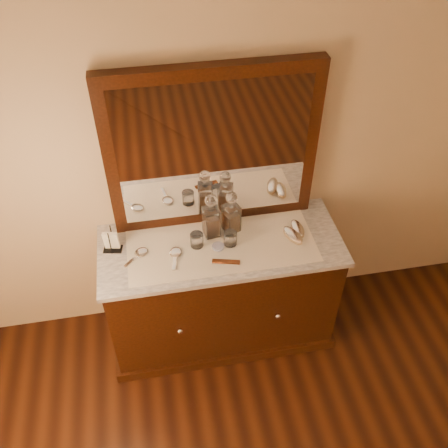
{
  "coord_description": "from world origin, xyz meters",
  "views": [
    {
      "loc": [
        -0.35,
        -0.06,
        2.9
      ],
      "look_at": [
        0.0,
        1.85,
        1.1
      ],
      "focal_mm": 39.44,
      "sensor_mm": 36.0,
      "label": 1
    }
  ],
  "objects_px": {
    "decanter_right": "(231,216)",
    "dresser_cabinet": "(221,291)",
    "pin_dish": "(218,246)",
    "comb": "(226,262)",
    "hand_mirror_inner": "(175,254)",
    "brush_near": "(293,236)",
    "mirror_frame": "(213,150)",
    "napkin_rack": "(111,242)",
    "hand_mirror_outer": "(139,254)",
    "brush_far": "(298,229)",
    "decanter_left": "(211,219)"
  },
  "relations": [
    {
      "from": "napkin_rack",
      "to": "hand_mirror_inner",
      "type": "xyz_separation_m",
      "value": [
        0.35,
        -0.12,
        -0.05
      ]
    },
    {
      "from": "napkin_rack",
      "to": "decanter_left",
      "type": "bearing_deg",
      "value": 2.21
    },
    {
      "from": "mirror_frame",
      "to": "hand_mirror_inner",
      "type": "distance_m",
      "value": 0.63
    },
    {
      "from": "decanter_left",
      "to": "brush_far",
      "type": "xyz_separation_m",
      "value": [
        0.51,
        -0.07,
        -0.09
      ]
    },
    {
      "from": "brush_near",
      "to": "hand_mirror_outer",
      "type": "relative_size",
      "value": 1.09
    },
    {
      "from": "decanter_right",
      "to": "pin_dish",
      "type": "bearing_deg",
      "value": -127.27
    },
    {
      "from": "brush_far",
      "to": "hand_mirror_outer",
      "type": "relative_size",
      "value": 0.96
    },
    {
      "from": "mirror_frame",
      "to": "brush_far",
      "type": "distance_m",
      "value": 0.71
    },
    {
      "from": "pin_dish",
      "to": "hand_mirror_inner",
      "type": "xyz_separation_m",
      "value": [
        -0.25,
        -0.02,
        0.0
      ]
    },
    {
      "from": "dresser_cabinet",
      "to": "hand_mirror_outer",
      "type": "relative_size",
      "value": 8.75
    },
    {
      "from": "decanter_left",
      "to": "hand_mirror_inner",
      "type": "bearing_deg",
      "value": -149.57
    },
    {
      "from": "brush_near",
      "to": "brush_far",
      "type": "xyz_separation_m",
      "value": [
        0.04,
        0.05,
        -0.0
      ]
    },
    {
      "from": "pin_dish",
      "to": "hand_mirror_inner",
      "type": "relative_size",
      "value": 0.39
    },
    {
      "from": "comb",
      "to": "decanter_right",
      "type": "xyz_separation_m",
      "value": [
        0.08,
        0.26,
        0.11
      ]
    },
    {
      "from": "mirror_frame",
      "to": "hand_mirror_outer",
      "type": "height_order",
      "value": "mirror_frame"
    },
    {
      "from": "decanter_right",
      "to": "comb",
      "type": "bearing_deg",
      "value": -107.16
    },
    {
      "from": "brush_far",
      "to": "hand_mirror_outer",
      "type": "height_order",
      "value": "brush_far"
    },
    {
      "from": "hand_mirror_inner",
      "to": "dresser_cabinet",
      "type": "bearing_deg",
      "value": 9.72
    },
    {
      "from": "dresser_cabinet",
      "to": "comb",
      "type": "xyz_separation_m",
      "value": [
        0.0,
        -0.15,
        0.45
      ]
    },
    {
      "from": "dresser_cabinet",
      "to": "brush_far",
      "type": "xyz_separation_m",
      "value": [
        0.47,
        0.02,
        0.46
      ]
    },
    {
      "from": "decanter_left",
      "to": "dresser_cabinet",
      "type": "bearing_deg",
      "value": -66.57
    },
    {
      "from": "comb",
      "to": "napkin_rack",
      "type": "relative_size",
      "value": 0.99
    },
    {
      "from": "comb",
      "to": "hand_mirror_inner",
      "type": "relative_size",
      "value": 0.85
    },
    {
      "from": "dresser_cabinet",
      "to": "comb",
      "type": "distance_m",
      "value": 0.47
    },
    {
      "from": "hand_mirror_inner",
      "to": "mirror_frame",
      "type": "bearing_deg",
      "value": 46.81
    },
    {
      "from": "pin_dish",
      "to": "napkin_rack",
      "type": "xyz_separation_m",
      "value": [
        -0.61,
        0.1,
        0.05
      ]
    },
    {
      "from": "dresser_cabinet",
      "to": "hand_mirror_inner",
      "type": "height_order",
      "value": "hand_mirror_inner"
    },
    {
      "from": "hand_mirror_outer",
      "to": "hand_mirror_inner",
      "type": "relative_size",
      "value": 0.86
    },
    {
      "from": "pin_dish",
      "to": "hand_mirror_inner",
      "type": "bearing_deg",
      "value": -175.99
    },
    {
      "from": "pin_dish",
      "to": "decanter_right",
      "type": "distance_m",
      "value": 0.2
    },
    {
      "from": "brush_near",
      "to": "pin_dish",
      "type": "bearing_deg",
      "value": 179.21
    },
    {
      "from": "decanter_right",
      "to": "dresser_cabinet",
      "type": "bearing_deg",
      "value": -127.56
    },
    {
      "from": "dresser_cabinet",
      "to": "hand_mirror_outer",
      "type": "distance_m",
      "value": 0.66
    },
    {
      "from": "pin_dish",
      "to": "decanter_left",
      "type": "bearing_deg",
      "value": 98.52
    },
    {
      "from": "comb",
      "to": "hand_mirror_inner",
      "type": "xyz_separation_m",
      "value": [
        -0.28,
        0.11,
        0.0
      ]
    },
    {
      "from": "comb",
      "to": "napkin_rack",
      "type": "bearing_deg",
      "value": 174.84
    },
    {
      "from": "mirror_frame",
      "to": "comb",
      "type": "height_order",
      "value": "mirror_frame"
    },
    {
      "from": "comb",
      "to": "hand_mirror_outer",
      "type": "height_order",
      "value": "hand_mirror_outer"
    },
    {
      "from": "mirror_frame",
      "to": "comb",
      "type": "xyz_separation_m",
      "value": [
        0.0,
        -0.4,
        -0.49
      ]
    },
    {
      "from": "mirror_frame",
      "to": "comb",
      "type": "relative_size",
      "value": 7.57
    },
    {
      "from": "dresser_cabinet",
      "to": "brush_near",
      "type": "height_order",
      "value": "brush_near"
    },
    {
      "from": "brush_far",
      "to": "decanter_right",
      "type": "bearing_deg",
      "value": 166.96
    },
    {
      "from": "dresser_cabinet",
      "to": "mirror_frame",
      "type": "distance_m",
      "value": 0.97
    },
    {
      "from": "pin_dish",
      "to": "brush_near",
      "type": "height_order",
      "value": "brush_near"
    },
    {
      "from": "pin_dish",
      "to": "comb",
      "type": "height_order",
      "value": "pin_dish"
    },
    {
      "from": "brush_near",
      "to": "brush_far",
      "type": "relative_size",
      "value": 1.14
    },
    {
      "from": "dresser_cabinet",
      "to": "brush_near",
      "type": "xyz_separation_m",
      "value": [
        0.43,
        -0.04,
        0.47
      ]
    },
    {
      "from": "dresser_cabinet",
      "to": "napkin_rack",
      "type": "bearing_deg",
      "value": 173.79
    },
    {
      "from": "dresser_cabinet",
      "to": "hand_mirror_outer",
      "type": "height_order",
      "value": "hand_mirror_outer"
    },
    {
      "from": "brush_near",
      "to": "napkin_rack",
      "type": "bearing_deg",
      "value": 174.39
    }
  ]
}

